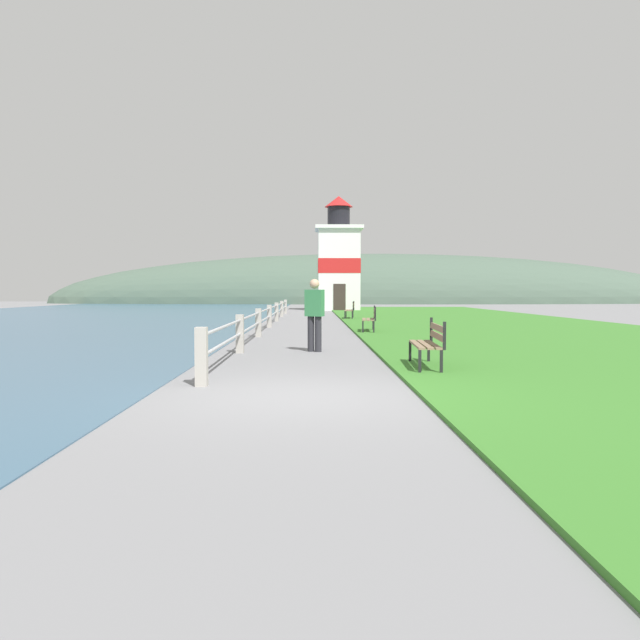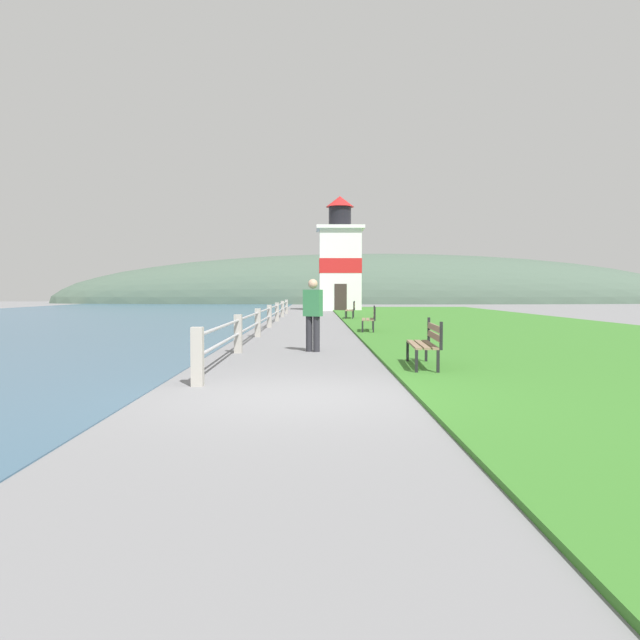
# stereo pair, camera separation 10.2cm
# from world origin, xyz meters

# --- Properties ---
(ground_plane) EXTENTS (160.00, 160.00, 0.00)m
(ground_plane) POSITION_xyz_m (0.00, 0.00, 0.00)
(ground_plane) COLOR slate
(grass_verge) EXTENTS (12.00, 56.18, 0.06)m
(grass_verge) POSITION_xyz_m (7.64, 18.73, 0.03)
(grass_verge) COLOR #387528
(grass_verge) RESTS_ON ground_plane
(seawall_railing) EXTENTS (0.18, 31.02, 0.91)m
(seawall_railing) POSITION_xyz_m (-1.54, 16.42, 0.54)
(seawall_railing) COLOR #A8A399
(seawall_railing) RESTS_ON ground_plane
(park_bench_near) EXTENTS (0.58, 1.81, 0.94)m
(park_bench_near) POSITION_xyz_m (2.35, 2.98, 0.54)
(park_bench_near) COLOR #846B51
(park_bench_near) RESTS_ON ground_plane
(park_bench_midway) EXTENTS (0.61, 1.68, 0.94)m
(park_bench_midway) POSITION_xyz_m (2.24, 13.32, 0.54)
(park_bench_midway) COLOR #846B51
(park_bench_midway) RESTS_ON ground_plane
(park_bench_far) EXTENTS (0.63, 1.76, 0.94)m
(park_bench_far) POSITION_xyz_m (2.18, 23.68, 0.54)
(park_bench_far) COLOR #846B51
(park_bench_far) RESTS_ON ground_plane
(lighthouse) EXTENTS (3.56, 3.56, 8.64)m
(lighthouse) POSITION_xyz_m (2.21, 38.81, 3.66)
(lighthouse) COLOR white
(lighthouse) RESTS_ON ground_plane
(person_strolling) EXTENTS (0.49, 0.39, 1.76)m
(person_strolling) POSITION_xyz_m (0.22, 6.46, 0.95)
(person_strolling) COLOR #28282D
(person_strolling) RESTS_ON ground_plane
(distant_hillside) EXTENTS (80.00, 16.00, 12.00)m
(distant_hillside) POSITION_xyz_m (8.00, 67.45, 0.00)
(distant_hillside) COLOR #475B4C
(distant_hillside) RESTS_ON ground_plane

